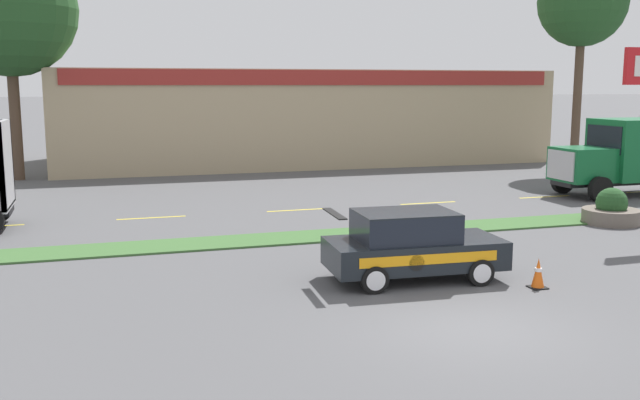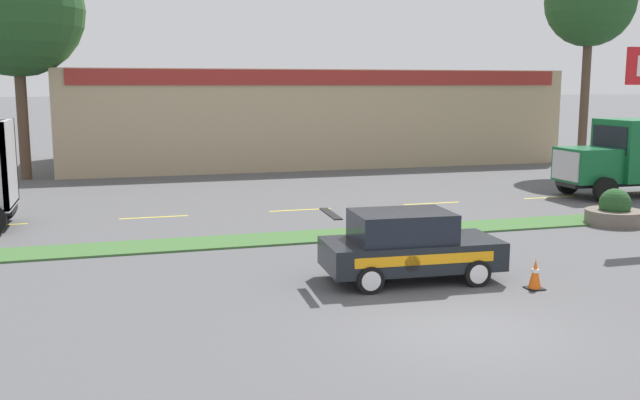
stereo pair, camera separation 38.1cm
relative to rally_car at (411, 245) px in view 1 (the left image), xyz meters
The scene contains 10 objects.
ground_plane 3.64m from the rally_car, 95.39° to the right, with size 600.00×600.00×0.00m, color #515154.
grass_verge 5.40m from the rally_car, 93.57° to the left, with size 120.00×1.73×0.06m, color #3D6633.
centre_line_3 11.57m from the rally_car, 117.97° to the left, with size 2.40×0.14×0.01m, color yellow.
centre_line_4 10.23m from the rally_car, 90.07° to the left, with size 2.40×0.14×0.01m, color yellow.
centre_line_5 11.56m from the rally_car, 62.14° to the left, with size 2.40×0.14×0.01m, color yellow.
centre_line_6 14.87m from the rally_car, 43.38° to the left, with size 2.40×0.14×0.01m, color yellow.
rally_car is the anchor object (origin of this frame).
stone_planter 10.50m from the rally_car, 25.42° to the left, with size 1.90×1.90×1.23m.
traffic_cone 2.99m from the rally_car, 31.38° to the right, with size 0.38×0.38×0.71m.
store_building_backdrop 28.45m from the rally_car, 80.19° to the left, with size 28.82×12.10×5.51m.
Camera 1 is at (-6.73, -11.80, 4.66)m, focal length 40.00 mm.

